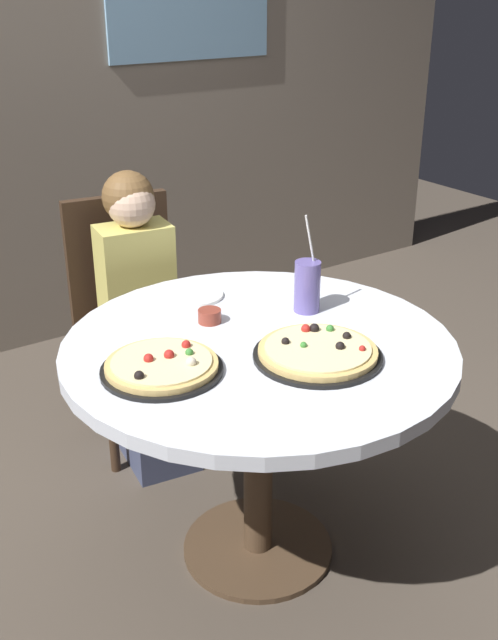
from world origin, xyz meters
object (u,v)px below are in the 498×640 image
diner_child (146,337)px  pizza_cheese (162,366)px  plate_small (195,295)px  soda_cup (307,286)px  pizza_veggie (318,352)px  sauce_bowl (210,316)px  chair_wooden (129,308)px  dining_table (259,376)px

diner_child → pizza_cheese: size_ratio=3.35×
plate_small → diner_child: bearing=95.4°
soda_cup → plate_small: (-0.23, 0.29, -0.08)m
pizza_veggie → plate_small: bearing=95.9°
pizza_cheese → soda_cup: (0.56, 0.10, 0.06)m
sauce_bowl → chair_wooden: bearing=85.3°
dining_table → sauce_bowl: 0.24m
chair_wooden → sauce_bowl: size_ratio=13.57×
diner_child → pizza_veggie: 0.92m
pizza_cheese → plate_small: size_ratio=1.79×
diner_child → sauce_bowl: bearing=-93.8°
dining_table → pizza_veggie: 0.22m
dining_table → pizza_cheese: bearing=179.8°
chair_wooden → pizza_veggie: 1.08m
dining_table → pizza_veggie: bearing=-65.2°
chair_wooden → plate_small: bearing=-89.2°
pizza_veggie → chair_wooden: bearing=93.5°
chair_wooden → pizza_cheese: size_ratio=2.94×
pizza_veggie → plate_small: pizza_veggie is taller
pizza_cheese → pizza_veggie: bearing=-23.5°
chair_wooden → sauce_bowl: bearing=-94.7°
soda_cup → sauce_bowl: bearing=161.7°
chair_wooden → pizza_cheese: (-0.32, -0.89, 0.24)m
dining_table → plate_small: plate_small is taller
chair_wooden → diner_child: (-0.02, -0.18, -0.05)m
plate_small → dining_table: bearing=-92.9°
diner_child → soda_cup: size_ratio=3.53×
sauce_bowl → plate_small: size_ratio=0.39×
diner_child → soda_cup: 0.75m
chair_wooden → plate_small: 0.55m
sauce_bowl → plate_small: sauce_bowl is taller
dining_table → plate_small: size_ratio=6.23×
dining_table → sauce_bowl: size_ratio=16.02×
diner_child → pizza_veggie: diner_child is taller
pizza_veggie → sauce_bowl: 0.38m
pizza_cheese → soda_cup: bearing=9.8°
pizza_cheese → plate_small: pizza_cheese is taller
dining_table → pizza_veggie: size_ratio=3.18×
chair_wooden → sauce_bowl: (-0.06, -0.69, 0.24)m
dining_table → diner_child: (-0.01, 0.71, -0.16)m
soda_cup → diner_child: bearing=113.0°
pizza_cheese → diner_child: bearing=67.0°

